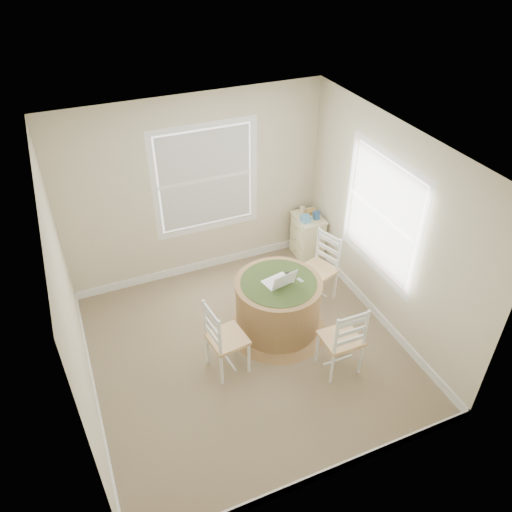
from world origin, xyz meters
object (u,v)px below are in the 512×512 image
chair_right (318,270)px  laptop (279,281)px  chair_left (227,338)px  corner_chest (307,236)px  round_table (278,304)px  chair_near (341,338)px

chair_right → laptop: (-0.75, -0.37, 0.31)m
chair_left → corner_chest: (1.88, 1.64, -0.13)m
chair_right → laptop: 0.89m
round_table → chair_right: bearing=7.1°
chair_near → laptop: laptop is taller
chair_near → laptop: (-0.38, 0.84, 0.31)m
chair_near → laptop: bearing=-65.1°
chair_left → round_table: bearing=-73.0°
chair_right → chair_left: bearing=-84.5°
chair_left → chair_right: 1.70m
chair_left → chair_near: bearing=-120.4°
round_table → chair_near: chair_near is taller
chair_right → laptop: bearing=-83.0°
chair_near → chair_right: 1.27m
chair_right → corner_chest: bearing=140.7°
chair_left → chair_right: bearing=-72.6°
chair_left → laptop: bearing=-74.0°
round_table → chair_right: chair_right is taller
chair_near → chair_right: size_ratio=1.00×
round_table → laptop: (-0.00, -0.02, 0.37)m
laptop → corner_chest: 1.75m
chair_near → corner_chest: size_ratio=1.39×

